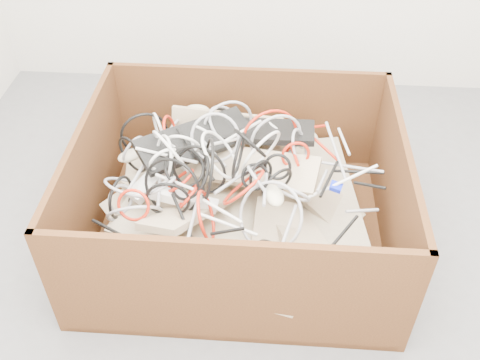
# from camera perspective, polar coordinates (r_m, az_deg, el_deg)

# --- Properties ---
(ground) EXTENTS (3.00, 3.00, 0.00)m
(ground) POSITION_cam_1_polar(r_m,az_deg,el_deg) (2.21, 1.22, -10.47)
(ground) COLOR #575759
(ground) RESTS_ON ground
(cardboard_box) EXTENTS (1.23, 1.03, 0.53)m
(cardboard_box) POSITION_cam_1_polar(r_m,az_deg,el_deg) (2.27, -0.48, -3.46)
(cardboard_box) COLOR #371C0D
(cardboard_box) RESTS_ON ground
(keyboard_pile) EXTENTS (1.09, 0.88, 0.35)m
(keyboard_pile) POSITION_cam_1_polar(r_m,az_deg,el_deg) (2.18, -0.60, -0.37)
(keyboard_pile) COLOR tan
(keyboard_pile) RESTS_ON cardboard_box
(mice_scatter) EXTENTS (0.85, 0.80, 0.20)m
(mice_scatter) POSITION_cam_1_polar(r_m,az_deg,el_deg) (2.14, -2.06, 1.15)
(mice_scatter) COLOR beige
(mice_scatter) RESTS_ON keyboard_pile
(power_strip_left) EXTENTS (0.24, 0.30, 0.14)m
(power_strip_left) POSITION_cam_1_polar(r_m,az_deg,el_deg) (2.17, -8.04, 1.11)
(power_strip_left) COLOR white
(power_strip_left) RESTS_ON keyboard_pile
(power_strip_right) EXTENTS (0.25, 0.07, 0.08)m
(power_strip_right) POSITION_cam_1_polar(r_m,az_deg,el_deg) (2.04, -5.74, -2.00)
(power_strip_right) COLOR white
(power_strip_right) RESTS_ON keyboard_pile
(vga_plug) EXTENTS (0.06, 0.05, 0.03)m
(vga_plug) POSITION_cam_1_polar(r_m,az_deg,el_deg) (2.09, 9.90, -0.70)
(vga_plug) COLOR #0D1FCF
(vga_plug) RESTS_ON keyboard_pile
(cable_tangle) EXTENTS (1.09, 0.85, 0.43)m
(cable_tangle) POSITION_cam_1_polar(r_m,az_deg,el_deg) (2.10, -2.98, 1.86)
(cable_tangle) COLOR silver
(cable_tangle) RESTS_ON keyboard_pile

